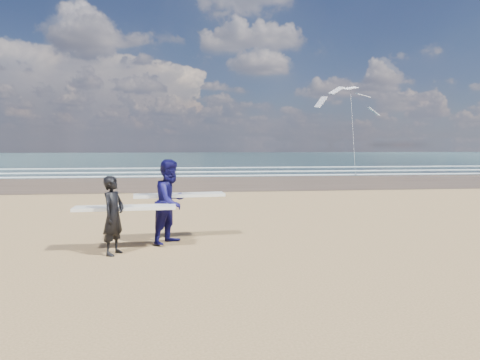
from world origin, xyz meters
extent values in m
cube|color=#473526|center=(20.00, 18.00, 0.01)|extent=(220.00, 12.00, 0.01)
cube|color=#173134|center=(20.00, 72.00, 0.01)|extent=(220.00, 100.00, 0.02)
cube|color=white|center=(20.00, 22.80, 0.05)|extent=(220.00, 0.50, 0.05)
cube|color=white|center=(20.00, 27.50, 0.05)|extent=(220.00, 0.50, 0.05)
cube|color=white|center=(20.00, 34.00, 0.05)|extent=(220.00, 0.50, 0.05)
imported|color=black|center=(0.48, 0.28, 0.84)|extent=(0.61, 0.72, 1.68)
cube|color=white|center=(0.68, 0.63, 0.95)|extent=(2.22, 0.62, 0.07)
imported|color=#0E0C45|center=(1.66, 1.21, 1.00)|extent=(1.17, 1.23, 2.00)
cube|color=white|center=(1.86, 1.56, 1.11)|extent=(2.24, 0.74, 0.07)
cube|color=slate|center=(14.92, 22.56, 0.05)|extent=(0.12, 0.12, 0.10)
camera|label=1|loc=(2.06, -8.96, 2.34)|focal=32.00mm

